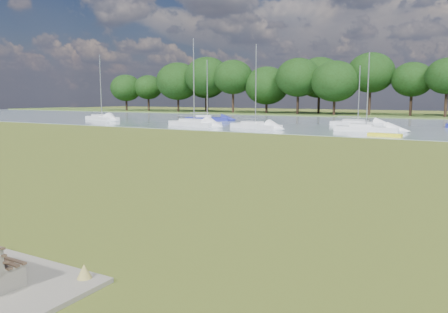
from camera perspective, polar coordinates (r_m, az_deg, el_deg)
The scene contains 11 objects.
ground at distance 20.69m, azimuth 5.63°, elevation -2.62°, with size 220.00×220.00×0.00m, color brown.
river at distance 61.29m, azimuth 21.77°, elevation 3.78°, with size 220.00×40.00×0.10m, color gray.
far_bank at distance 91.08m, azimuth 24.36°, elevation 4.79°, with size 220.00×20.00×0.40m, color #4C6626.
kayak at distance 43.32m, azimuth 20.25°, elevation 2.67°, with size 3.07×0.72×0.31m, color yellow.
tree_line at distance 87.63m, azimuth 21.38°, elevation 9.51°, with size 132.84×9.94×12.03m.
sailboat_1 at distance 55.30m, azimuth -3.98°, elevation 4.54°, with size 8.24×4.49×10.80m.
sailboat_2 at distance 51.49m, azimuth 4.06°, elevation 4.24°, with size 7.12×4.24×9.64m.
sailboat_3 at distance 67.62m, azimuth -2.25°, elevation 5.13°, with size 6.89×4.26×9.18m.
sailboat_4 at distance 58.46m, azimuth 17.00°, elevation 4.32°, with size 7.05×2.93×7.56m.
sailboat_7 at distance 49.20m, azimuth 17.99°, elevation 3.69°, with size 6.62×2.05×8.27m.
sailboat_9 at distance 71.62m, azimuth -15.70°, elevation 5.01°, with size 8.04×4.73×10.12m.
Camera 1 is at (8.19, -18.63, 3.74)m, focal length 35.00 mm.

